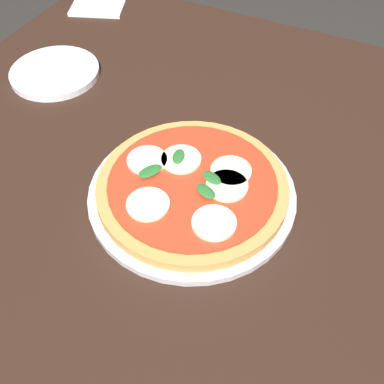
{
  "coord_description": "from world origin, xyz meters",
  "views": [
    {
      "loc": [
        0.24,
        -0.49,
        1.35
      ],
      "look_at": [
        0.02,
        -0.04,
        0.78
      ],
      "focal_mm": 43.67,
      "sensor_mm": 36.0,
      "label": 1
    }
  ],
  "objects_px": {
    "plate_white": "(55,72)",
    "napkin": "(98,7)",
    "serving_tray": "(192,194)",
    "pizza": "(192,186)",
    "dining_table": "(192,216)"
  },
  "relations": [
    {
      "from": "pizza",
      "to": "plate_white",
      "type": "bearing_deg",
      "value": 156.47
    },
    {
      "from": "pizza",
      "to": "napkin",
      "type": "distance_m",
      "value": 0.67
    },
    {
      "from": "serving_tray",
      "to": "plate_white",
      "type": "height_order",
      "value": "plate_white"
    },
    {
      "from": "plate_white",
      "to": "dining_table",
      "type": "bearing_deg",
      "value": -20.0
    },
    {
      "from": "dining_table",
      "to": "pizza",
      "type": "height_order",
      "value": "pizza"
    },
    {
      "from": "dining_table",
      "to": "napkin",
      "type": "height_order",
      "value": "napkin"
    },
    {
      "from": "dining_table",
      "to": "plate_white",
      "type": "bearing_deg",
      "value": 160.0
    },
    {
      "from": "serving_tray",
      "to": "pizza",
      "type": "xyz_separation_m",
      "value": [
        0.0,
        0.0,
        0.02
      ]
    },
    {
      "from": "serving_tray",
      "to": "napkin",
      "type": "bearing_deg",
      "value": 136.77
    },
    {
      "from": "serving_tray",
      "to": "plate_white",
      "type": "relative_size",
      "value": 1.81
    },
    {
      "from": "serving_tray",
      "to": "napkin",
      "type": "relative_size",
      "value": 2.59
    },
    {
      "from": "plate_white",
      "to": "napkin",
      "type": "xyz_separation_m",
      "value": [
        -0.08,
        0.28,
        -0.0
      ]
    },
    {
      "from": "plate_white",
      "to": "pizza",
      "type": "bearing_deg",
      "value": -23.53
    },
    {
      "from": "serving_tray",
      "to": "pizza",
      "type": "distance_m",
      "value": 0.02
    },
    {
      "from": "plate_white",
      "to": "napkin",
      "type": "distance_m",
      "value": 0.29
    }
  ]
}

